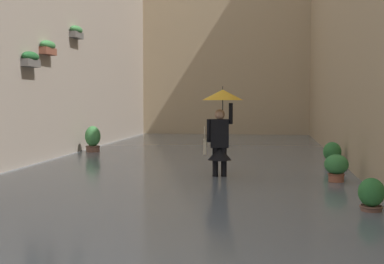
{
  "coord_description": "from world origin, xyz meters",
  "views": [
    {
      "loc": [
        -1.97,
        2.13,
        1.81
      ],
      "look_at": [
        -0.39,
        -8.9,
        1.12
      ],
      "focal_mm": 49.63,
      "sensor_mm": 36.0,
      "label": 1
    }
  ],
  "objects_px": {
    "potted_plant_far_left": "(332,157)",
    "potted_plant_mid_left": "(371,199)",
    "potted_plant_near_right": "(93,141)",
    "person_wading": "(221,121)",
    "potted_plant_near_left": "(336,169)"
  },
  "relations": [
    {
      "from": "potted_plant_far_left",
      "to": "potted_plant_mid_left",
      "type": "relative_size",
      "value": 1.17
    },
    {
      "from": "potted_plant_far_left",
      "to": "potted_plant_near_right",
      "type": "distance_m",
      "value": 7.38
    },
    {
      "from": "person_wading",
      "to": "potted_plant_near_left",
      "type": "xyz_separation_m",
      "value": [
        -2.31,
        0.41,
        -0.93
      ]
    },
    {
      "from": "person_wading",
      "to": "potted_plant_mid_left",
      "type": "distance_m",
      "value": 4.11
    },
    {
      "from": "potted_plant_near_left",
      "to": "potted_plant_far_left",
      "type": "height_order",
      "value": "potted_plant_far_left"
    },
    {
      "from": "person_wading",
      "to": "potted_plant_mid_left",
      "type": "height_order",
      "value": "person_wading"
    },
    {
      "from": "potted_plant_mid_left",
      "to": "potted_plant_near_left",
      "type": "bearing_deg",
      "value": -86.68
    },
    {
      "from": "potted_plant_near_right",
      "to": "potted_plant_mid_left",
      "type": "relative_size",
      "value": 1.47
    },
    {
      "from": "potted_plant_near_right",
      "to": "potted_plant_mid_left",
      "type": "bearing_deg",
      "value": 131.37
    },
    {
      "from": "potted_plant_far_left",
      "to": "potted_plant_near_right",
      "type": "relative_size",
      "value": 0.8
    },
    {
      "from": "potted_plant_near_right",
      "to": "potted_plant_far_left",
      "type": "bearing_deg",
      "value": 158.54
    },
    {
      "from": "potted_plant_far_left",
      "to": "person_wading",
      "type": "bearing_deg",
      "value": 37.48
    },
    {
      "from": "person_wading",
      "to": "potted_plant_near_right",
      "type": "bearing_deg",
      "value": -46.68
    },
    {
      "from": "potted_plant_near_left",
      "to": "potted_plant_mid_left",
      "type": "bearing_deg",
      "value": 93.32
    },
    {
      "from": "person_wading",
      "to": "potted_plant_near_right",
      "type": "distance_m",
      "value": 6.41
    }
  ]
}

